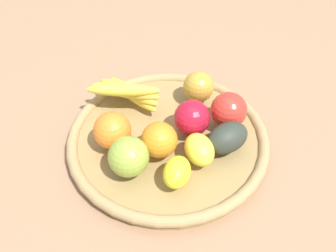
{
  "coord_description": "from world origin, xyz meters",
  "views": [
    {
      "loc": [
        0.51,
        0.05,
        0.57
      ],
      "look_at": [
        0.0,
        0.0,
        0.05
      ],
      "focal_mm": 38.61,
      "sensor_mm": 36.0,
      "label": 1
    }
  ],
  "objects_px": {
    "orange_1": "(159,140)",
    "orange_0": "(112,131)",
    "apple_3": "(199,87)",
    "lemon_1": "(177,172)",
    "apple_0": "(129,157)",
    "apple_2": "(192,118)",
    "avocado": "(227,138)",
    "apple_1": "(229,110)",
    "lemon_0": "(199,150)",
    "banana_bunch": "(127,92)"
  },
  "relations": [
    {
      "from": "avocado",
      "to": "lemon_1",
      "type": "distance_m",
      "value": 0.13
    },
    {
      "from": "apple_1",
      "to": "apple_3",
      "type": "relative_size",
      "value": 1.09
    },
    {
      "from": "lemon_0",
      "to": "apple_3",
      "type": "height_order",
      "value": "apple_3"
    },
    {
      "from": "apple_1",
      "to": "lemon_1",
      "type": "relative_size",
      "value": 1.13
    },
    {
      "from": "avocado",
      "to": "apple_3",
      "type": "height_order",
      "value": "apple_3"
    },
    {
      "from": "apple_2",
      "to": "apple_3",
      "type": "relative_size",
      "value": 1.07
    },
    {
      "from": "apple_2",
      "to": "avocado",
      "type": "bearing_deg",
      "value": 59.97
    },
    {
      "from": "orange_1",
      "to": "orange_0",
      "type": "bearing_deg",
      "value": -98.57
    },
    {
      "from": "avocado",
      "to": "apple_1",
      "type": "bearing_deg",
      "value": 177.45
    },
    {
      "from": "orange_0",
      "to": "apple_2",
      "type": "bearing_deg",
      "value": 108.19
    },
    {
      "from": "avocado",
      "to": "orange_0",
      "type": "xyz_separation_m",
      "value": [
        0.01,
        -0.22,
        0.01
      ]
    },
    {
      "from": "lemon_1",
      "to": "apple_3",
      "type": "relative_size",
      "value": 0.97
    },
    {
      "from": "apple_2",
      "to": "lemon_1",
      "type": "relative_size",
      "value": 1.11
    },
    {
      "from": "apple_3",
      "to": "avocado",
      "type": "bearing_deg",
      "value": 23.02
    },
    {
      "from": "apple_2",
      "to": "lemon_0",
      "type": "bearing_deg",
      "value": 13.55
    },
    {
      "from": "lemon_0",
      "to": "apple_2",
      "type": "xyz_separation_m",
      "value": [
        -0.07,
        -0.02,
        0.01
      ]
    },
    {
      "from": "apple_2",
      "to": "orange_0",
      "type": "height_order",
      "value": "same"
    },
    {
      "from": "apple_2",
      "to": "apple_3",
      "type": "distance_m",
      "value": 0.1
    },
    {
      "from": "banana_bunch",
      "to": "apple_3",
      "type": "xyz_separation_m",
      "value": [
        -0.03,
        0.15,
        0.0
      ]
    },
    {
      "from": "apple_3",
      "to": "orange_0",
      "type": "relative_size",
      "value": 0.93
    },
    {
      "from": "banana_bunch",
      "to": "orange_1",
      "type": "relative_size",
      "value": 2.27
    },
    {
      "from": "apple_0",
      "to": "avocado",
      "type": "height_order",
      "value": "apple_0"
    },
    {
      "from": "lemon_1",
      "to": "orange_0",
      "type": "xyz_separation_m",
      "value": [
        -0.08,
        -0.13,
        0.01
      ]
    },
    {
      "from": "avocado",
      "to": "apple_3",
      "type": "distance_m",
      "value": 0.15
    },
    {
      "from": "apple_1",
      "to": "apple_2",
      "type": "distance_m",
      "value": 0.08
    },
    {
      "from": "lemon_0",
      "to": "banana_bunch",
      "type": "distance_m",
      "value": 0.22
    },
    {
      "from": "banana_bunch",
      "to": "lemon_1",
      "type": "height_order",
      "value": "banana_bunch"
    },
    {
      "from": "apple_2",
      "to": "apple_1",
      "type": "bearing_deg",
      "value": 111.61
    },
    {
      "from": "apple_1",
      "to": "orange_1",
      "type": "distance_m",
      "value": 0.16
    },
    {
      "from": "apple_3",
      "to": "lemon_0",
      "type": "bearing_deg",
      "value": 2.6
    },
    {
      "from": "apple_1",
      "to": "apple_0",
      "type": "bearing_deg",
      "value": -52.29
    },
    {
      "from": "apple_1",
      "to": "lemon_1",
      "type": "distance_m",
      "value": 0.18
    },
    {
      "from": "avocado",
      "to": "banana_bunch",
      "type": "bearing_deg",
      "value": -117.72
    },
    {
      "from": "banana_bunch",
      "to": "apple_2",
      "type": "distance_m",
      "value": 0.16
    },
    {
      "from": "lemon_0",
      "to": "lemon_1",
      "type": "height_order",
      "value": "lemon_0"
    },
    {
      "from": "apple_0",
      "to": "apple_3",
      "type": "xyz_separation_m",
      "value": [
        -0.21,
        0.12,
        -0.0
      ]
    },
    {
      "from": "orange_1",
      "to": "apple_2",
      "type": "height_order",
      "value": "apple_2"
    },
    {
      "from": "lemon_0",
      "to": "orange_1",
      "type": "bearing_deg",
      "value": -97.18
    },
    {
      "from": "lemon_0",
      "to": "orange_0",
      "type": "bearing_deg",
      "value": -97.94
    },
    {
      "from": "lemon_1",
      "to": "orange_0",
      "type": "bearing_deg",
      "value": -120.85
    },
    {
      "from": "lemon_0",
      "to": "apple_2",
      "type": "distance_m",
      "value": 0.08
    },
    {
      "from": "apple_0",
      "to": "orange_1",
      "type": "distance_m",
      "value": 0.07
    },
    {
      "from": "orange_1",
      "to": "orange_0",
      "type": "height_order",
      "value": "orange_0"
    },
    {
      "from": "avocado",
      "to": "apple_3",
      "type": "bearing_deg",
      "value": -156.98
    },
    {
      "from": "apple_0",
      "to": "orange_0",
      "type": "xyz_separation_m",
      "value": [
        -0.06,
        -0.04,
        -0.0
      ]
    },
    {
      "from": "apple_2",
      "to": "orange_0",
      "type": "relative_size",
      "value": 1.0
    },
    {
      "from": "apple_1",
      "to": "lemon_0",
      "type": "bearing_deg",
      "value": -28.59
    },
    {
      "from": "lemon_1",
      "to": "apple_0",
      "type": "bearing_deg",
      "value": -100.4
    },
    {
      "from": "apple_3",
      "to": "orange_1",
      "type": "bearing_deg",
      "value": -22.42
    },
    {
      "from": "apple_3",
      "to": "apple_1",
      "type": "bearing_deg",
      "value": 41.15
    }
  ]
}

